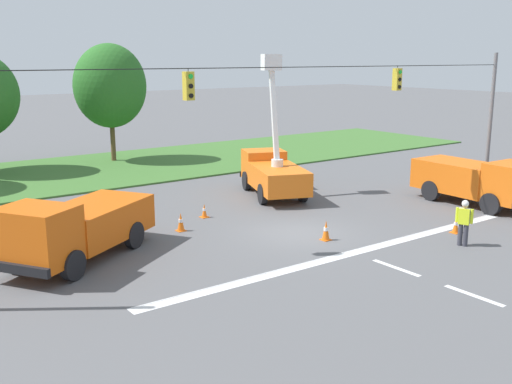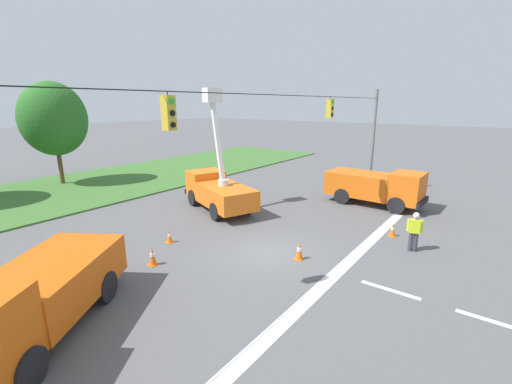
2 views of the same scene
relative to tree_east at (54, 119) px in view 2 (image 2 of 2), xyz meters
name	(u,v)px [view 2 (image 2 of 2)]	position (x,y,z in m)	size (l,w,h in m)	color
ground_plane	(267,252)	(-0.84, -20.41, -5.11)	(200.00, 200.00, 0.00)	#565659
grass_verge	(67,190)	(-0.84, -2.41, -5.06)	(56.00, 12.00, 0.10)	#3D6B2D
lane_markings	(375,285)	(-0.84, -25.07, -5.10)	(17.60, 15.25, 0.01)	silver
signal_gantry	(269,155)	(-0.76, -20.41, -0.86)	(26.20, 0.33, 7.20)	slate
tree_east	(54,119)	(0.00, 0.00, 0.00)	(4.85, 4.46, 7.89)	brown
utility_truck_bucket_lift	(218,188)	(2.54, -14.42, -3.77)	(4.23, 6.25, 7.13)	orange
utility_truck_support_near	(28,299)	(-9.27, -18.43, -3.89)	(6.58, 5.43, 2.36)	#D6560F
utility_truck_support_far	(376,186)	(9.15, -21.77, -3.87)	(2.53, 5.98, 2.28)	orange
road_worker	(415,229)	(3.08, -25.42, -4.11)	(0.37, 0.61, 1.77)	#383842
traffic_cone_foreground_left	(299,250)	(-0.60, -21.84, -4.72)	(0.36, 0.36, 0.78)	orange
traffic_cone_foreground_right	(237,188)	(6.38, -12.70, -4.82)	(0.36, 0.36, 0.60)	orange
traffic_cone_mid_left	(169,236)	(-2.64, -16.13, -4.81)	(0.36, 0.36, 0.62)	orange
traffic_cone_mid_right	(152,256)	(-4.54, -17.39, -4.73)	(0.36, 0.36, 0.77)	orange
traffic_cone_lane_edge_a	(393,230)	(4.32, -24.23, -4.77)	(0.36, 0.36, 0.68)	orange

